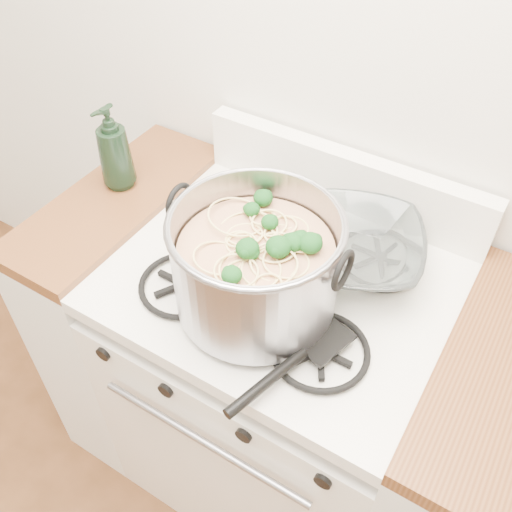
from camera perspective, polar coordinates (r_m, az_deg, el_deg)
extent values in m
plane|color=silver|center=(1.30, 11.33, 21.38)|extent=(3.60, 0.00, 3.60)
cube|color=white|center=(1.70, 2.16, -13.37)|extent=(0.76, 0.65, 0.81)
cube|color=white|center=(1.32, 2.71, -2.54)|extent=(0.76, 0.65, 0.04)
cube|color=black|center=(1.57, -3.99, -21.37)|extent=(0.58, 0.02, 0.46)
cube|color=black|center=(1.30, 2.76, -1.59)|extent=(0.60, 0.56, 0.02)
cylinder|color=black|center=(1.37, -14.77, -9.19)|extent=(0.04, 0.03, 0.04)
cylinder|color=black|center=(1.28, -8.76, -12.83)|extent=(0.04, 0.03, 0.04)
cylinder|color=black|center=(1.22, -1.00, -17.17)|extent=(0.04, 0.03, 0.04)
cylinder|color=black|center=(1.18, 6.92, -21.11)|extent=(0.04, 0.03, 0.04)
cube|color=silver|center=(1.87, -11.41, -5.59)|extent=(0.25, 0.65, 0.88)
cube|color=#532C14|center=(1.55, -13.81, 5.31)|extent=(0.25, 0.65, 0.04)
cylinder|color=#9898A0|center=(1.14, 0.00, -0.79)|extent=(0.34, 0.34, 0.22)
torus|color=#9898A0|center=(1.07, 0.00, 3.24)|extent=(0.35, 0.35, 0.01)
torus|color=black|center=(1.17, -7.70, 5.41)|extent=(0.01, 0.08, 0.08)
torus|color=black|center=(1.03, 8.71, -1.44)|extent=(0.01, 0.08, 0.08)
cylinder|color=#AB7650|center=(1.17, 0.00, -1.92)|extent=(0.31, 0.31, 0.16)
sphere|color=#114214|center=(1.10, 0.00, 1.55)|extent=(0.04, 0.04, 0.04)
sphere|color=#114214|center=(1.10, 0.00, 1.55)|extent=(0.04, 0.04, 0.04)
sphere|color=#114214|center=(1.10, 0.00, 1.55)|extent=(0.04, 0.04, 0.04)
sphere|color=#114214|center=(1.10, 0.00, 1.55)|extent=(0.04, 0.04, 0.04)
sphere|color=#114214|center=(1.10, 0.00, 1.55)|extent=(0.04, 0.04, 0.04)
sphere|color=#114214|center=(1.10, 0.00, 1.55)|extent=(0.04, 0.04, 0.04)
sphere|color=#114214|center=(1.10, 0.00, 1.55)|extent=(0.04, 0.04, 0.04)
sphere|color=#114214|center=(1.10, 0.00, 1.55)|extent=(0.04, 0.04, 0.04)
sphere|color=#114214|center=(1.10, 0.00, 1.55)|extent=(0.04, 0.04, 0.04)
sphere|color=#114214|center=(1.10, 0.00, 1.55)|extent=(0.04, 0.04, 0.04)
imported|color=white|center=(1.32, 9.38, 0.18)|extent=(0.17, 0.17, 0.03)
imported|color=black|center=(1.50, -14.05, 10.49)|extent=(0.10, 0.10, 0.23)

